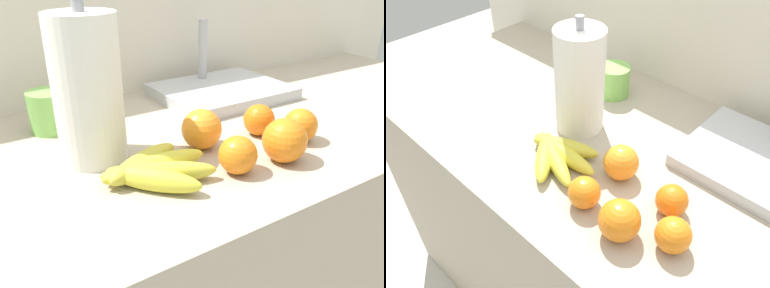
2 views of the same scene
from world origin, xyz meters
The scene contains 11 objects.
counter centered at (0.00, 0.00, 0.43)m, with size 1.76×0.65×0.87m, color #ADA08C.
wall_back centered at (0.00, 0.35, 0.65)m, with size 2.16×0.06×1.30m, color silver.
banana_bunch centered at (-0.21, -0.13, 0.89)m, with size 0.19×0.18×0.04m.
orange_center centered at (0.06, -0.08, 0.90)m, with size 0.07×0.07×0.07m, color orange.
orange_right centered at (-0.08, -0.19, 0.90)m, with size 0.07×0.07×0.07m, color orange.
orange_back_right centered at (0.02, -0.20, 0.91)m, with size 0.08×0.08×0.08m, color orange.
orange_far_right centered at (-0.07, -0.07, 0.91)m, with size 0.08×0.08×0.08m, color orange.
orange_front centered at (0.11, -0.15, 0.90)m, with size 0.07×0.07×0.07m, color orange.
paper_towel_roll centered at (-0.26, 0.00, 1.00)m, with size 0.12×0.12×0.29m.
sink_basin centered at (0.14, 0.16, 0.89)m, with size 0.33×0.26×0.19m.
mug centered at (-0.29, 0.17, 0.91)m, with size 0.09×0.09×0.09m, color #7CBF56.
Camera 2 is at (0.27, -0.57, 1.47)m, focal length 35.74 mm.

